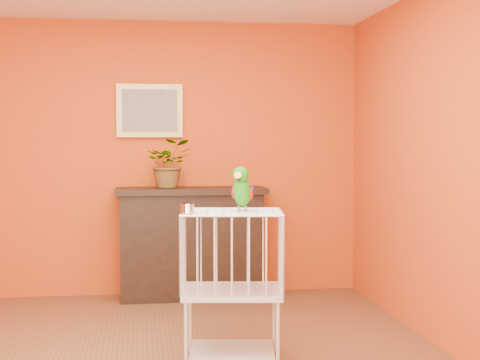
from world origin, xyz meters
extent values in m
plane|color=#D04013|center=(0.00, 2.25, 1.30)|extent=(4.00, 0.00, 4.00)
plane|color=#D04013|center=(0.00, -2.25, 1.30)|extent=(4.00, 0.00, 4.00)
plane|color=#D04013|center=(2.00, 0.00, 1.30)|extent=(0.00, 4.50, 4.50)
cube|color=black|center=(0.37, 2.01, 0.49)|extent=(1.30, 0.43, 0.98)
cube|color=black|center=(0.37, 2.01, 1.00)|extent=(1.39, 0.50, 0.05)
cube|color=black|center=(0.37, 1.82, 0.49)|extent=(0.91, 0.02, 0.49)
cube|color=maroon|center=(0.10, 1.96, 0.38)|extent=(0.05, 0.20, 0.30)
cube|color=#3E4F27|center=(0.19, 1.96, 0.38)|extent=(0.05, 0.20, 0.30)
cube|color=maroon|center=(0.29, 1.96, 0.38)|extent=(0.05, 0.20, 0.30)
cube|color=#3E4F27|center=(0.40, 1.96, 0.38)|extent=(0.05, 0.20, 0.30)
cube|color=maroon|center=(0.50, 1.96, 0.38)|extent=(0.05, 0.20, 0.30)
imported|color=#26722D|center=(0.17, 2.05, 1.21)|extent=(0.43, 0.47, 0.35)
cube|color=#BC9443|center=(0.00, 2.22, 1.75)|extent=(0.62, 0.03, 0.50)
cube|color=gray|center=(0.00, 2.21, 1.75)|extent=(0.52, 0.01, 0.40)
cube|color=beige|center=(0.50, -0.02, 0.08)|extent=(0.60, 0.49, 0.02)
cube|color=beige|center=(0.50, -0.02, 0.47)|extent=(0.71, 0.58, 0.04)
cube|color=beige|center=(0.50, -0.02, 1.00)|extent=(0.71, 0.58, 0.01)
cylinder|color=beige|center=(0.18, -0.20, 0.22)|extent=(0.02, 0.02, 0.45)
cylinder|color=beige|center=(0.76, -0.28, 0.22)|extent=(0.02, 0.02, 0.45)
cylinder|color=beige|center=(0.24, 0.24, 0.22)|extent=(0.02, 0.02, 0.45)
cylinder|color=beige|center=(0.82, 0.17, 0.22)|extent=(0.02, 0.02, 0.45)
cylinder|color=silver|center=(0.20, -0.14, 1.04)|extent=(0.09, 0.09, 0.06)
cylinder|color=#59544C|center=(0.54, -0.04, 1.02)|extent=(0.01, 0.01, 0.04)
cylinder|color=#59544C|center=(0.59, -0.06, 1.02)|extent=(0.01, 0.01, 0.04)
ellipsoid|color=#168707|center=(0.56, -0.05, 1.13)|extent=(0.17, 0.20, 0.21)
ellipsoid|color=#168707|center=(0.55, -0.08, 1.24)|extent=(0.14, 0.14, 0.10)
cone|color=orange|center=(0.53, -0.13, 1.23)|extent=(0.07, 0.08, 0.07)
cone|color=black|center=(0.54, -0.12, 1.21)|extent=(0.03, 0.03, 0.03)
sphere|color=black|center=(0.51, -0.08, 1.26)|extent=(0.02, 0.02, 0.02)
sphere|color=black|center=(0.58, -0.11, 1.26)|extent=(0.02, 0.02, 0.02)
ellipsoid|color=#A50C0C|center=(0.51, -0.02, 1.12)|extent=(0.05, 0.07, 0.07)
ellipsoid|color=navy|center=(0.62, -0.07, 1.12)|extent=(0.05, 0.07, 0.07)
cone|color=#168707|center=(0.59, 0.01, 1.06)|extent=(0.12, 0.16, 0.12)
camera|label=1|loc=(-0.10, -4.78, 1.46)|focal=55.00mm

